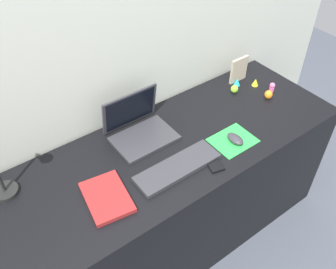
% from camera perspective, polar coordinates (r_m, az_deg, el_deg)
% --- Properties ---
extents(ground_plane, '(6.00, 6.00, 0.00)m').
position_cam_1_polar(ground_plane, '(2.35, 0.75, -14.76)').
color(ground_plane, '#474C56').
extents(back_wall, '(2.98, 0.05, 1.56)m').
position_cam_1_polar(back_wall, '(1.98, -5.35, 4.98)').
color(back_wall, beige).
rests_on(back_wall, ground_plane).
extents(desk, '(1.78, 0.64, 0.74)m').
position_cam_1_polar(desk, '(2.05, 0.85, -9.13)').
color(desk, black).
rests_on(desk, ground_plane).
extents(laptop, '(0.30, 0.25, 0.21)m').
position_cam_1_polar(laptop, '(1.81, -4.69, 1.43)').
color(laptop, '#333338').
rests_on(laptop, desk).
extents(keyboard, '(0.41, 0.13, 0.02)m').
position_cam_1_polar(keyboard, '(1.66, 1.50, -5.09)').
color(keyboard, '#333338').
rests_on(keyboard, desk).
extents(mousepad, '(0.21, 0.17, 0.00)m').
position_cam_1_polar(mousepad, '(1.83, 10.00, -0.91)').
color(mousepad, green).
rests_on(mousepad, desk).
extents(mouse, '(0.06, 0.10, 0.03)m').
position_cam_1_polar(mouse, '(1.81, 10.36, -0.68)').
color(mouse, '#333338').
rests_on(mouse, mousepad).
extents(cell_phone, '(0.09, 0.14, 0.01)m').
position_cam_1_polar(cell_phone, '(1.71, 6.92, -4.18)').
color(cell_phone, black).
rests_on(cell_phone, desk).
extents(notebook_pad, '(0.20, 0.26, 0.02)m').
position_cam_1_polar(notebook_pad, '(1.57, -9.46, -9.55)').
color(notebook_pad, maroon).
rests_on(notebook_pad, desk).
extents(picture_frame, '(0.12, 0.02, 0.15)m').
position_cam_1_polar(picture_frame, '(2.21, 10.91, 9.82)').
color(picture_frame, '#B2A58C').
rests_on(picture_frame, desk).
extents(toy_figurine_yellow, '(0.04, 0.04, 0.04)m').
position_cam_1_polar(toy_figurine_yellow, '(2.22, 13.37, 7.89)').
color(toy_figurine_yellow, yellow).
rests_on(toy_figurine_yellow, desk).
extents(toy_figurine_orange, '(0.04, 0.04, 0.05)m').
position_cam_1_polar(toy_figurine_orange, '(2.13, 15.30, 5.98)').
color(toy_figurine_orange, orange).
rests_on(toy_figurine_orange, desk).
extents(toy_figurine_cyan, '(0.04, 0.04, 0.04)m').
position_cam_1_polar(toy_figurine_cyan, '(2.20, 10.65, 8.00)').
color(toy_figurine_cyan, '#28B7CC').
rests_on(toy_figurine_cyan, desk).
extents(toy_figurine_pink, '(0.03, 0.03, 0.06)m').
position_cam_1_polar(toy_figurine_pink, '(2.18, 15.81, 7.09)').
color(toy_figurine_pink, pink).
rests_on(toy_figurine_pink, desk).
extents(toy_figurine_lime, '(0.04, 0.04, 0.05)m').
position_cam_1_polar(toy_figurine_lime, '(2.13, 10.25, 6.95)').
color(toy_figurine_lime, '#8CDB33').
rests_on(toy_figurine_lime, desk).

